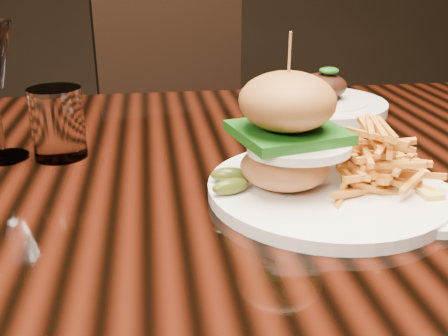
{
  "coord_description": "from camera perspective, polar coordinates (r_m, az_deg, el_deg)",
  "views": [
    {
      "loc": [
        -0.14,
        -0.65,
        1.02
      ],
      "look_at": [
        -0.07,
        -0.14,
        0.81
      ],
      "focal_mm": 42.0,
      "sensor_mm": 36.0,
      "label": 1
    }
  ],
  "objects": [
    {
      "name": "dining_table",
      "position": [
        0.75,
        3.43,
        -5.4
      ],
      "size": [
        1.6,
        0.9,
        0.75
      ],
      "color": "black",
      "rests_on": "ground"
    },
    {
      "name": "burger_plate",
      "position": [
        0.62,
        11.05,
        1.38
      ],
      "size": [
        0.28,
        0.28,
        0.19
      ],
      "rotation": [
        0.0,
        0.0,
        0.03
      ],
      "color": "white",
      "rests_on": "dining_table"
    },
    {
      "name": "side_saucer",
      "position": [
        0.64,
        20.68,
        -3.75
      ],
      "size": [
        0.14,
        0.14,
        0.02
      ],
      "rotation": [
        0.0,
        0.0,
        -0.19
      ],
      "color": "white",
      "rests_on": "dining_table"
    },
    {
      "name": "ramekin",
      "position": [
        0.67,
        9.35,
        -0.0
      ],
      "size": [
        0.11,
        0.11,
        0.04
      ],
      "primitive_type": "cube",
      "rotation": [
        0.0,
        0.0,
        -0.29
      ],
      "color": "white",
      "rests_on": "dining_table"
    },
    {
      "name": "water_tumbler",
      "position": [
        0.77,
        -17.64,
        4.68
      ],
      "size": [
        0.07,
        0.07,
        0.1
      ],
      "primitive_type": "cylinder",
      "color": "white",
      "rests_on": "dining_table"
    },
    {
      "name": "far_dish",
      "position": [
        1.0,
        10.46,
        7.11
      ],
      "size": [
        0.24,
        0.24,
        0.08
      ],
      "rotation": [
        0.0,
        0.0,
        -0.36
      ],
      "color": "white",
      "rests_on": "dining_table"
    },
    {
      "name": "chair_far",
      "position": [
        1.61,
        -4.48,
        4.65
      ],
      "size": [
        0.55,
        0.56,
        0.95
      ],
      "rotation": [
        0.0,
        0.0,
        0.22
      ],
      "color": "black",
      "rests_on": "ground"
    }
  ]
}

